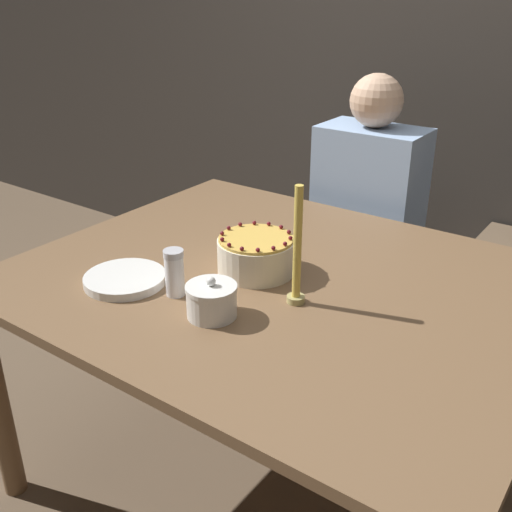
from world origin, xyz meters
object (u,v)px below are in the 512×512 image
object	(u,v)px
candle	(297,256)
cake	(256,255)
sugar_bowl	(212,300)
person_man_blue_shirt	(364,248)
sugar_shaker	(175,272)

from	to	relation	value
candle	cake	bearing A→B (deg)	155.70
sugar_bowl	candle	world-z (taller)	candle
cake	person_man_blue_shirt	bearing A→B (deg)	92.64
sugar_shaker	candle	size ratio (longest dim) A/B	0.41
cake	sugar_shaker	xyz separation A→B (m)	(-0.09, -0.24, 0.01)
sugar_bowl	person_man_blue_shirt	size ratio (longest dim) A/B	0.11
sugar_bowl	sugar_shaker	size ratio (longest dim) A/B	1.00
sugar_bowl	candle	size ratio (longest dim) A/B	0.41
person_man_blue_shirt	sugar_bowl	bearing A→B (deg)	94.93
sugar_bowl	candle	distance (m)	0.24
cake	candle	distance (m)	0.22
sugar_bowl	sugar_shaker	bearing A→B (deg)	169.04
sugar_shaker	candle	distance (m)	0.33
cake	sugar_bowl	xyz separation A→B (m)	(0.06, -0.27, -0.01)
sugar_bowl	person_man_blue_shirt	bearing A→B (deg)	94.93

